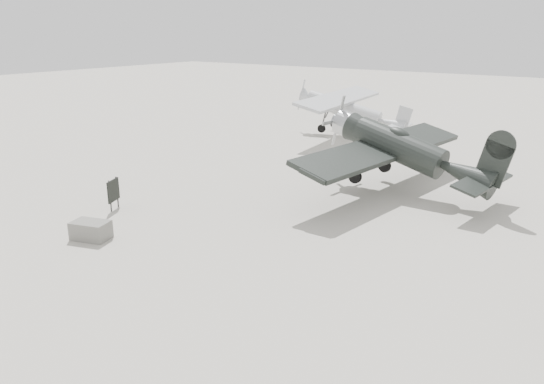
% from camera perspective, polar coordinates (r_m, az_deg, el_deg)
% --- Properties ---
extents(ground, '(160.00, 160.00, 0.00)m').
position_cam_1_polar(ground, '(21.42, -0.05, -4.05)').
color(ground, '#AEA79A').
rests_on(ground, ground).
extents(lowwing_monoplane, '(9.03, 12.63, 4.06)m').
position_cam_1_polar(lowwing_monoplane, '(26.24, 14.28, 4.33)').
color(lowwing_monoplane, black).
rests_on(lowwing_monoplane, ground).
extents(highwing_monoplane, '(8.72, 12.26, 3.47)m').
position_cam_1_polar(highwing_monoplane, '(40.43, 8.20, 9.11)').
color(highwing_monoplane, '#ADAFB2').
rests_on(highwing_monoplane, ground).
extents(equipment_block, '(1.60, 1.26, 0.70)m').
position_cam_1_polar(equipment_block, '(21.52, -18.91, -3.92)').
color(equipment_block, slate).
rests_on(equipment_block, ground).
extents(sign_board, '(0.45, 0.92, 1.41)m').
position_cam_1_polar(sign_board, '(24.56, -16.70, 0.11)').
color(sign_board, '#333333').
rests_on(sign_board, ground).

